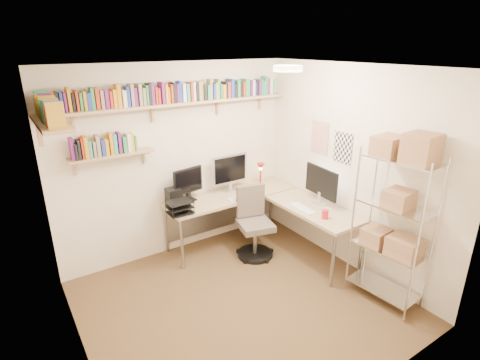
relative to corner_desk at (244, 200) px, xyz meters
name	(u,v)px	position (x,y,z in m)	size (l,w,h in m)	color
ground	(241,303)	(-0.70, -0.97, -0.72)	(3.20, 3.20, 0.00)	#4B3520
room_shell	(242,170)	(-0.69, -0.97, 0.83)	(3.24, 3.04, 2.52)	#F4E3C6
wall_shelves	(147,106)	(-1.12, 0.33, 1.30)	(3.12, 1.09, 0.80)	tan
corner_desk	(244,200)	(0.00, 0.00, 0.00)	(1.95, 1.90, 1.27)	tan
office_chair	(254,227)	(0.02, -0.20, -0.32)	(0.51, 0.52, 0.95)	black
wire_rack	(399,198)	(0.67, -1.80, 0.51)	(0.43, 0.77, 1.92)	silver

